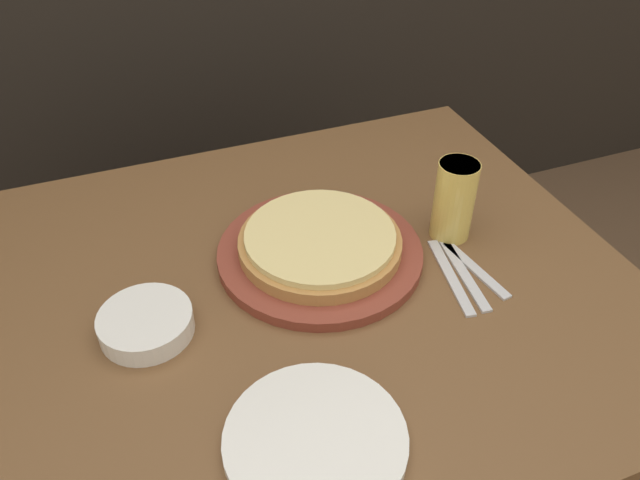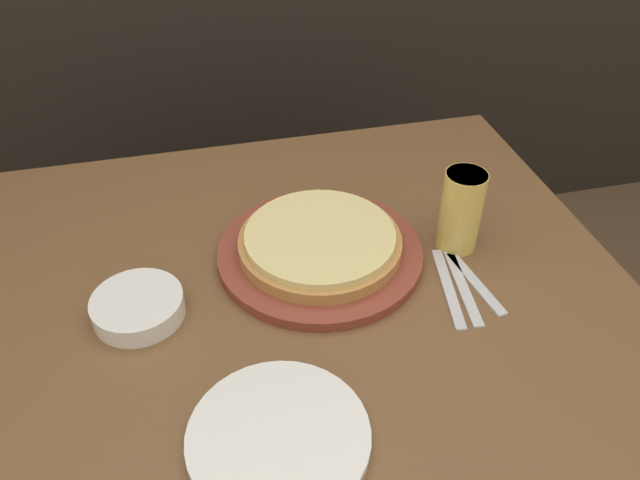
# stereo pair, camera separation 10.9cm
# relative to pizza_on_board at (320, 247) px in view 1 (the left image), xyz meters

# --- Properties ---
(dining_table) EXTENTS (1.13, 0.97, 0.73)m
(dining_table) POSITION_rel_pizza_on_board_xyz_m (-0.05, -0.05, -0.39)
(dining_table) COLOR brown
(dining_table) RESTS_ON ground_plane
(pizza_on_board) EXTENTS (0.37, 0.37, 0.06)m
(pizza_on_board) POSITION_rel_pizza_on_board_xyz_m (0.00, 0.00, 0.00)
(pizza_on_board) COLOR brown
(pizza_on_board) RESTS_ON dining_table
(beer_glass) EXTENTS (0.07, 0.07, 0.15)m
(beer_glass) POSITION_rel_pizza_on_board_xyz_m (0.25, -0.02, 0.06)
(beer_glass) COLOR #E5C65B
(beer_glass) RESTS_ON dining_table
(dinner_plate) EXTENTS (0.24, 0.24, 0.02)m
(dinner_plate) POSITION_rel_pizza_on_board_xyz_m (-0.14, -0.35, -0.02)
(dinner_plate) COLOR white
(dinner_plate) RESTS_ON dining_table
(side_bowl) EXTENTS (0.15, 0.15, 0.04)m
(side_bowl) POSITION_rel_pizza_on_board_xyz_m (-0.32, -0.07, -0.01)
(side_bowl) COLOR white
(side_bowl) RESTS_ON dining_table
(fork) EXTENTS (0.05, 0.19, 0.00)m
(fork) POSITION_rel_pizza_on_board_xyz_m (0.19, -0.13, -0.02)
(fork) COLOR silver
(fork) RESTS_ON dining_table
(dinner_knife) EXTENTS (0.04, 0.19, 0.00)m
(dinner_knife) POSITION_rel_pizza_on_board_xyz_m (0.22, -0.13, -0.02)
(dinner_knife) COLOR silver
(dinner_knife) RESTS_ON dining_table
(spoon) EXTENTS (0.04, 0.17, 0.00)m
(spoon) POSITION_rel_pizza_on_board_xyz_m (0.24, -0.13, -0.02)
(spoon) COLOR silver
(spoon) RESTS_ON dining_table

